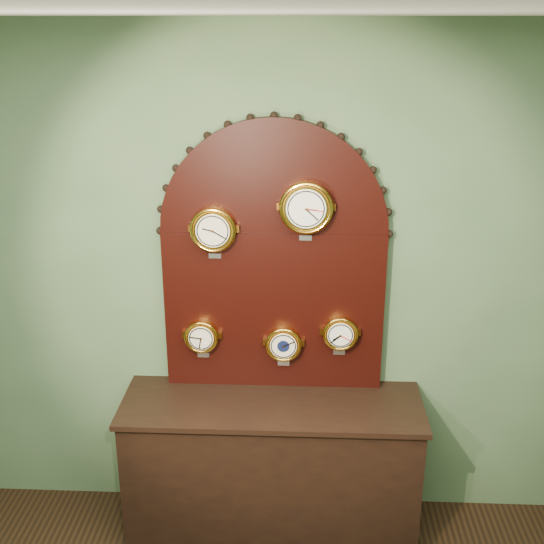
{
  "coord_description": "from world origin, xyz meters",
  "views": [
    {
      "loc": [
        0.15,
        -1.02,
        2.78
      ],
      "look_at": [
        0.0,
        2.25,
        1.58
      ],
      "focal_mm": 45.45,
      "sensor_mm": 36.0,
      "label": 1
    }
  ],
  "objects_px": {
    "display_board": "(274,251)",
    "tide_clock": "(340,333)",
    "roman_clock": "(213,229)",
    "arabic_clock": "(306,208)",
    "shop_counter": "(272,469)",
    "barometer": "(284,344)",
    "hygrometer": "(202,336)"
  },
  "relations": [
    {
      "from": "barometer",
      "to": "tide_clock",
      "type": "xyz_separation_m",
      "value": [
        0.31,
        0.0,
        0.07
      ]
    },
    {
      "from": "display_board",
      "to": "arabic_clock",
      "type": "height_order",
      "value": "display_board"
    },
    {
      "from": "roman_clock",
      "to": "hygrometer",
      "type": "distance_m",
      "value": 0.62
    },
    {
      "from": "display_board",
      "to": "barometer",
      "type": "xyz_separation_m",
      "value": [
        0.06,
        -0.07,
        -0.51
      ]
    },
    {
      "from": "roman_clock",
      "to": "arabic_clock",
      "type": "distance_m",
      "value": 0.49
    },
    {
      "from": "display_board",
      "to": "arabic_clock",
      "type": "distance_m",
      "value": 0.32
    },
    {
      "from": "arabic_clock",
      "to": "tide_clock",
      "type": "distance_m",
      "value": 0.73
    },
    {
      "from": "display_board",
      "to": "tide_clock",
      "type": "height_order",
      "value": "display_board"
    },
    {
      "from": "display_board",
      "to": "barometer",
      "type": "distance_m",
      "value": 0.52
    },
    {
      "from": "roman_clock",
      "to": "hygrometer",
      "type": "height_order",
      "value": "roman_clock"
    },
    {
      "from": "roman_clock",
      "to": "arabic_clock",
      "type": "relative_size",
      "value": 0.89
    },
    {
      "from": "roman_clock",
      "to": "hygrometer",
      "type": "xyz_separation_m",
      "value": [
        -0.08,
        0.0,
        -0.61
      ]
    },
    {
      "from": "arabic_clock",
      "to": "hygrometer",
      "type": "bearing_deg",
      "value": 179.77
    },
    {
      "from": "hygrometer",
      "to": "tide_clock",
      "type": "relative_size",
      "value": 0.98
    },
    {
      "from": "tide_clock",
      "to": "display_board",
      "type": "bearing_deg",
      "value": 169.81
    },
    {
      "from": "display_board",
      "to": "roman_clock",
      "type": "height_order",
      "value": "display_board"
    },
    {
      "from": "hygrometer",
      "to": "arabic_clock",
      "type": "bearing_deg",
      "value": -0.23
    },
    {
      "from": "shop_counter",
      "to": "tide_clock",
      "type": "height_order",
      "value": "tide_clock"
    },
    {
      "from": "barometer",
      "to": "hygrometer",
      "type": "bearing_deg",
      "value": 179.94
    },
    {
      "from": "arabic_clock",
      "to": "barometer",
      "type": "height_order",
      "value": "arabic_clock"
    },
    {
      "from": "shop_counter",
      "to": "arabic_clock",
      "type": "distance_m",
      "value": 1.5
    },
    {
      "from": "shop_counter",
      "to": "display_board",
      "type": "distance_m",
      "value": 1.25
    },
    {
      "from": "barometer",
      "to": "shop_counter",
      "type": "bearing_deg",
      "value": -110.35
    },
    {
      "from": "roman_clock",
      "to": "barometer",
      "type": "xyz_separation_m",
      "value": [
        0.37,
        0.0,
        -0.65
      ]
    },
    {
      "from": "roman_clock",
      "to": "hygrometer",
      "type": "relative_size",
      "value": 1.21
    },
    {
      "from": "display_board",
      "to": "barometer",
      "type": "bearing_deg",
      "value": -49.15
    },
    {
      "from": "arabic_clock",
      "to": "barometer",
      "type": "bearing_deg",
      "value": 179.12
    },
    {
      "from": "shop_counter",
      "to": "roman_clock",
      "type": "bearing_deg",
      "value": 153.8
    },
    {
      "from": "shop_counter",
      "to": "display_board",
      "type": "height_order",
      "value": "display_board"
    },
    {
      "from": "display_board",
      "to": "barometer",
      "type": "relative_size",
      "value": 6.11
    },
    {
      "from": "shop_counter",
      "to": "hygrometer",
      "type": "distance_m",
      "value": 0.86
    },
    {
      "from": "hygrometer",
      "to": "roman_clock",
      "type": "bearing_deg",
      "value": -0.96
    }
  ]
}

